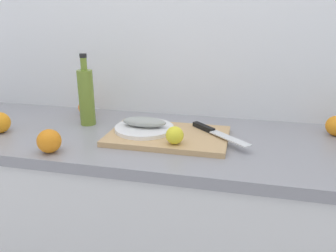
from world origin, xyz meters
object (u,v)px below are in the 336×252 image
Objects in this scene: orange_0 at (336,126)px; white_plate at (145,128)px; lemon_0 at (175,135)px; cutting_board at (168,136)px; olive_oil_bottle at (86,96)px; fish_fillet at (144,122)px; chef_knife at (213,131)px.

white_plate is at bearing -167.20° from orange_0.
lemon_0 is 0.81× the size of orange_0.
olive_oil_bottle reaches higher than cutting_board.
cutting_board is 0.65m from orange_0.
orange_0 is at bearing 12.80° from fish_fillet.
orange_0 reaches higher than white_plate.
fish_fillet is 2.73× the size of lemon_0.
fish_fillet is (-0.00, 0.00, 0.03)m from white_plate.
fish_fillet is 0.58× the size of olive_oil_bottle.
fish_fillet reaches higher than cutting_board.
olive_oil_bottle is 3.82× the size of orange_0.
white_plate is 0.30m from olive_oil_bottle.
chef_knife is at bearing 49.01° from lemon_0.
lemon_0 is at bearing -64.08° from cutting_board.
chef_knife is at bearing -162.74° from orange_0.
cutting_board is at bearing -163.63° from orange_0.
fish_fillet reaches higher than chef_knife.
white_plate reaches higher than cutting_board.
chef_knife is 0.54m from olive_oil_bottle.
lemon_0 is at bearing -38.36° from white_plate.
white_plate is 0.19m from lemon_0.
white_plate is 0.03m from fish_fillet.
lemon_0 is 0.21× the size of olive_oil_bottle.
white_plate is 0.77× the size of olive_oil_bottle.
cutting_board is 7.14× the size of lemon_0.
white_plate is 2.95× the size of orange_0.
orange_0 is at bearing 5.34° from olive_oil_bottle.
olive_oil_bottle is at bearing -142.44° from chef_knife.
orange_0 is at bearing 25.72° from lemon_0.
fish_fillet is at bearing -167.20° from orange_0.
chef_knife is at bearing 13.82° from cutting_board.
chef_knife is at bearing -5.33° from olive_oil_bottle.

